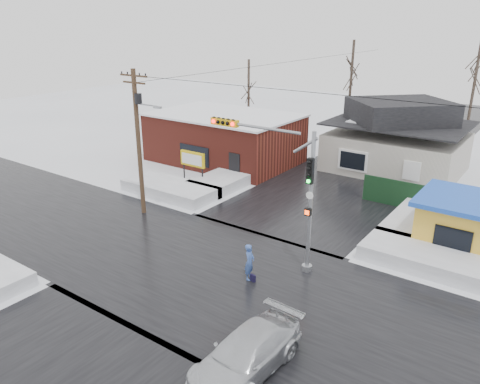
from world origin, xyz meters
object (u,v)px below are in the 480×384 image
Objects in this scene: kiosk at (462,223)px; car at (246,354)px; utility_pole at (139,135)px; marquee_sign at (193,160)px; traffic_signal at (282,178)px; pedestrian at (250,262)px.

car is (-3.89, -14.53, -0.74)m from kiosk.
utility_pole is 3.53× the size of marquee_sign.
utility_pole is 6.87m from marquee_sign.
utility_pole is at bearing -79.87° from marquee_sign.
traffic_signal is at bearing -2.95° from utility_pole.
traffic_signal is at bearing -29.72° from marquee_sign.
traffic_signal is 10.39m from utility_pole.
kiosk is at bearing 20.44° from utility_pole.
car is at bearing -161.01° from pedestrian.
pedestrian is (-0.28, -2.27, -3.64)m from traffic_signal.
utility_pole reaches higher than traffic_signal.
kiosk reaches higher than pedestrian.
traffic_signal is 8.99m from car.
traffic_signal reaches higher than car.
car is at bearing -43.84° from marquee_sign.
utility_pole is 11.28m from pedestrian.
marquee_sign is 20.28m from car.
marquee_sign reaches higher than pedestrian.
traffic_signal is 0.78× the size of utility_pole.
traffic_signal is 2.75× the size of marquee_sign.
car is at bearing -67.06° from traffic_signal.
marquee_sign is at bearing -178.45° from kiosk.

